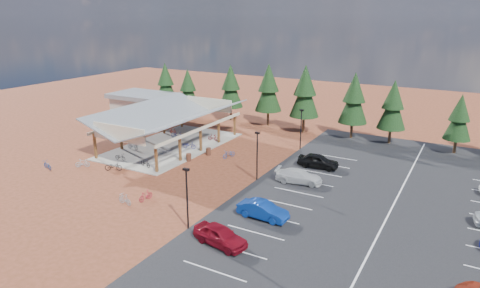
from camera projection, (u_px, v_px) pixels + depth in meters
ground at (206, 177)px, 44.88m from camera, size 140.00×140.00×0.00m
asphalt_lot at (394, 203)px, 38.70m from camera, size 27.00×44.00×0.04m
concrete_pad at (172, 146)px, 55.38m from camera, size 10.60×18.60×0.10m
bike_pavilion at (170, 117)px, 54.28m from camera, size 11.65×19.40×4.97m
outbuilding at (145, 105)px, 70.53m from camera, size 11.00×7.00×3.90m
lamp_post_0 at (187, 194)px, 33.33m from camera, size 0.50×0.25×5.14m
lamp_post_1 at (257, 153)px, 43.33m from camera, size 0.50×0.25×5.14m
lamp_post_2 at (301, 126)px, 53.33m from camera, size 0.50×0.25×5.14m
trash_bin_0 at (189, 157)px, 49.72m from camera, size 0.60×0.60×0.90m
trash_bin_1 at (208, 151)px, 51.82m from camera, size 0.60×0.60×0.90m
pine_0 at (166, 82)px, 73.03m from camera, size 3.65×3.65×8.50m
pine_1 at (188, 88)px, 69.38m from camera, size 3.42×3.42×7.96m
pine_2 at (231, 86)px, 67.33m from camera, size 3.82×3.82×8.91m
pine_3 at (269, 88)px, 64.13m from camera, size 4.04×4.04×9.42m
pine_4 at (305, 92)px, 60.21m from camera, size 4.17×4.17×9.71m
pine_5 at (354, 98)px, 57.39m from camera, size 3.90×3.90×9.08m
pine_6 at (393, 105)px, 55.06m from camera, size 3.62×3.62×8.44m
pine_7 at (459, 118)px, 51.27m from camera, size 3.17×3.17×7.39m
bike_0 at (120, 157)px, 49.71m from camera, size 1.53×0.56×0.80m
bike_1 at (133, 145)px, 53.66m from camera, size 1.85×0.62×1.10m
bike_2 at (177, 135)px, 58.52m from camera, size 1.87×0.87×0.94m
bike_3 at (173, 131)px, 60.44m from camera, size 1.59×0.76×0.92m
bike_4 at (145, 163)px, 47.58m from camera, size 1.84×1.06×0.91m
bike_5 at (165, 150)px, 51.89m from camera, size 1.72×1.00×1.00m
bike_6 at (189, 145)px, 53.97m from camera, size 1.83×0.95×0.91m
bike_7 at (213, 137)px, 57.32m from camera, size 1.56×0.49×0.93m
bike_9 at (83, 163)px, 47.72m from camera, size 1.51×1.33×0.95m
bike_10 at (47, 165)px, 47.11m from camera, size 1.89×1.06×0.94m
bike_11 at (146, 195)px, 39.22m from camera, size 0.62×1.66×0.98m
bike_12 at (113, 166)px, 46.66m from camera, size 1.97×1.50×0.99m
bike_13 at (125, 199)px, 38.39m from camera, size 1.74×0.71×1.02m
bike_14 at (229, 154)px, 50.82m from camera, size 1.12×1.97×0.98m
car_0 at (220, 235)px, 31.57m from camera, size 4.67×2.56×1.51m
car_1 at (263, 210)px, 35.68m from camera, size 4.43×1.67×1.45m
car_3 at (299, 176)px, 43.19m from camera, size 4.96×2.65×1.37m
car_4 at (318, 161)px, 47.43m from camera, size 4.61×2.05×1.54m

